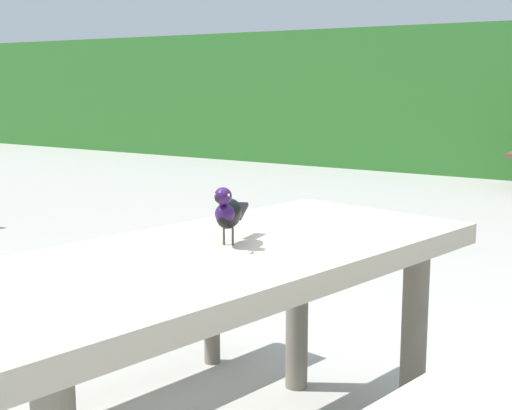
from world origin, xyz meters
name	(u,v)px	position (x,y,z in m)	size (l,w,h in m)	color
picnic_table_foreground	(215,310)	(-0.22, -0.23, 0.56)	(1.95, 1.98, 0.74)	#B2A893
bird_grackle	(228,212)	(-0.22, -0.16, 0.84)	(0.13, 0.28, 0.18)	black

